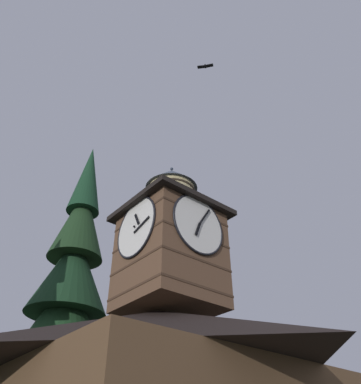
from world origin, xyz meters
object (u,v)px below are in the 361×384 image
Objects in this scene: clock_tower at (170,244)px; flying_bird_high at (205,66)px; pine_tree_behind at (64,322)px; moon at (93,373)px.

flying_bird_high is (1.81, 4.70, 6.65)m from clock_tower.
pine_tree_behind reaches higher than flying_bird_high.
pine_tree_behind is at bearing -91.68° from flying_bird_high.
clock_tower is at bearing 65.93° from moon.
clock_tower is at bearing 101.65° from pine_tree_behind.
moon is at bearing -113.74° from flying_bird_high.
pine_tree_behind is at bearing 58.93° from moon.
pine_tree_behind is 11.40× the size of moon.
flying_bird_high is at bearing 68.96° from clock_tower.
clock_tower is 7.58m from pine_tree_behind.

